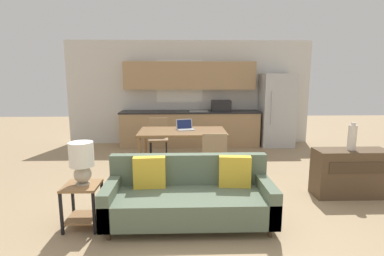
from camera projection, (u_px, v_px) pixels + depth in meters
name	position (u px, v px, depth m)	size (l,w,h in m)	color
ground_plane	(199.00, 227.00, 3.61)	(20.00, 20.00, 0.00)	#9E8460
wall_back	(189.00, 93.00, 7.93)	(6.40, 0.07, 2.70)	silver
kitchen_counter	(190.00, 113.00, 7.72)	(3.55, 0.65, 2.15)	tan
refrigerator	(277.00, 110.00, 7.68)	(0.81, 0.73, 1.85)	#B7BABC
dining_table	(182.00, 134.00, 5.74)	(1.65, 0.94, 0.76)	brown
couch	(189.00, 196.00, 3.71)	(2.01, 0.80, 0.80)	#3D2D1E
side_table	(82.00, 199.00, 3.56)	(0.41, 0.41, 0.53)	olive
table_lamp	(82.00, 160.00, 3.49)	(0.28, 0.28, 0.51)	#B2A893
credenza	(350.00, 173.00, 4.50)	(1.08, 0.41, 0.71)	brown
vase	(352.00, 137.00, 4.40)	(0.12, 0.12, 0.41)	beige
dining_chair_near_right	(214.00, 155.00, 5.01)	(0.44, 0.44, 0.88)	#997A56
dining_chair_far_left	(158.00, 136.00, 6.59)	(0.45, 0.45, 0.88)	#997A56
laptop	(185.00, 127.00, 5.82)	(0.37, 0.33, 0.20)	#B7BABC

